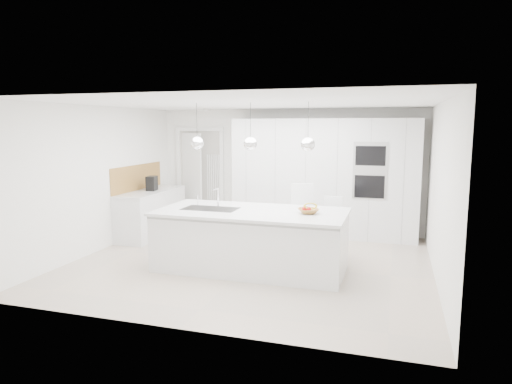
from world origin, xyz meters
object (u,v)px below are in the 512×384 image
(fruit_bowl, at_px, (308,211))
(bar_stool_left, at_px, (300,221))
(bar_stool_right, at_px, (332,228))
(espresso_machine, at_px, (152,183))
(island_base, at_px, (251,242))

(fruit_bowl, height_order, bar_stool_left, bar_stool_left)
(bar_stool_left, bearing_deg, bar_stool_right, -12.75)
(espresso_machine, bearing_deg, island_base, -42.89)
(espresso_machine, bearing_deg, bar_stool_left, -23.16)
(fruit_bowl, relative_size, bar_stool_right, 0.30)
(espresso_machine, bearing_deg, bar_stool_right, -20.47)
(island_base, xyz_separation_m, fruit_bowl, (0.86, 0.06, 0.51))
(fruit_bowl, bearing_deg, bar_stool_right, 76.13)
(fruit_bowl, bearing_deg, island_base, -176.12)
(island_base, distance_m, fruit_bowl, 1.00)
(fruit_bowl, height_order, bar_stool_right, bar_stool_right)
(bar_stool_right, bearing_deg, espresso_machine, 177.37)
(espresso_machine, distance_m, bar_stool_right, 3.70)
(espresso_machine, bearing_deg, fruit_bowl, -35.20)
(espresso_machine, height_order, bar_stool_left, bar_stool_left)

